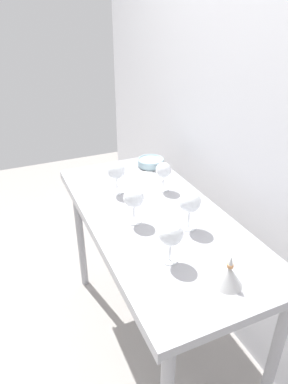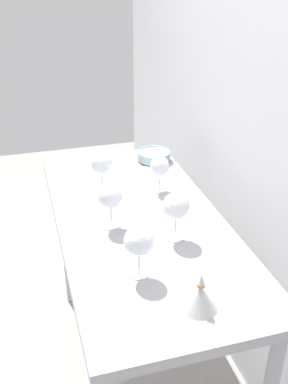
# 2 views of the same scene
# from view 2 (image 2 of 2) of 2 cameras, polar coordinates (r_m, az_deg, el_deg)

# --- Properties ---
(ground_plane) EXTENTS (6.00, 6.00, 0.00)m
(ground_plane) POSITION_cam_2_polar(r_m,az_deg,el_deg) (2.41, -0.25, -21.98)
(ground_plane) COLOR #9A9590
(back_wall) EXTENTS (3.80, 0.04, 2.60)m
(back_wall) POSITION_cam_2_polar(r_m,az_deg,el_deg) (1.83, 14.83, 9.72)
(back_wall) COLOR silver
(back_wall) RESTS_ON ground_plane
(steel_counter) EXTENTS (1.40, 0.65, 0.90)m
(steel_counter) POSITION_cam_2_polar(r_m,az_deg,el_deg) (1.87, -0.48, -6.19)
(steel_counter) COLOR #9B9BA0
(steel_counter) RESTS_ON ground_plane
(wine_glass_near_right) EXTENTS (0.10, 0.10, 0.18)m
(wine_glass_near_right) POSITION_cam_2_polar(r_m,az_deg,el_deg) (1.45, -0.67, -6.37)
(wine_glass_near_right) COLOR white
(wine_glass_near_right) RESTS_ON steel_counter
(wine_glass_near_left) EXTENTS (0.10, 0.10, 0.18)m
(wine_glass_near_left) POSITION_cam_2_polar(r_m,az_deg,el_deg) (1.99, -5.39, 3.57)
(wine_glass_near_left) COLOR white
(wine_glass_near_left) RESTS_ON steel_counter
(wine_glass_near_center) EXTENTS (0.10, 0.10, 0.18)m
(wine_glass_near_center) POSITION_cam_2_polar(r_m,az_deg,el_deg) (1.71, -4.26, -0.66)
(wine_glass_near_center) COLOR white
(wine_glass_near_center) RESTS_ON steel_counter
(wine_glass_far_left) EXTENTS (0.09, 0.09, 0.16)m
(wine_glass_far_left) POSITION_cam_2_polar(r_m,az_deg,el_deg) (1.98, 2.00, 3.19)
(wine_glass_far_left) COLOR white
(wine_glass_far_left) RESTS_ON steel_counter
(wine_glass_far_right) EXTENTS (0.10, 0.10, 0.19)m
(wine_glass_far_right) POSITION_cam_2_polar(r_m,az_deg,el_deg) (1.64, 4.07, -1.89)
(wine_glass_far_right) COLOR white
(wine_glass_far_right) RESTS_ON steel_counter
(tasting_sheet_upper) EXTENTS (0.22, 0.30, 0.00)m
(tasting_sheet_upper) POSITION_cam_2_polar(r_m,az_deg,el_deg) (2.14, -1.34, 1.89)
(tasting_sheet_upper) COLOR white
(tasting_sheet_upper) RESTS_ON steel_counter
(tasting_bowl) EXTENTS (0.17, 0.17, 0.05)m
(tasting_bowl) POSITION_cam_2_polar(r_m,az_deg,el_deg) (2.31, 1.28, 4.64)
(tasting_bowl) COLOR beige
(tasting_bowl) RESTS_ON steel_counter
(decanter_funnel) EXTENTS (0.11, 0.11, 0.13)m
(decanter_funnel) POSITION_cam_2_polar(r_m,az_deg,el_deg) (1.38, 7.12, -13.06)
(decanter_funnel) COLOR #BDBDBD
(decanter_funnel) RESTS_ON steel_counter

